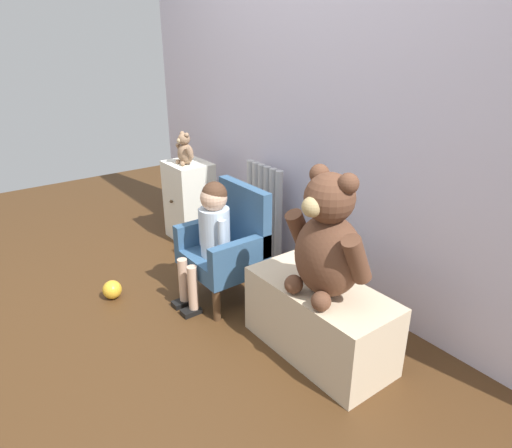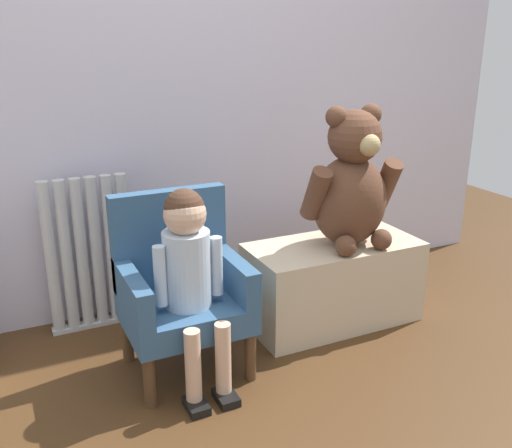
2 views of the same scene
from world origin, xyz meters
name	(u,v)px [view 2 (image 2 of 2)]	position (x,y,z in m)	size (l,w,h in m)	color
ground_plane	(260,440)	(0.00, 0.00, 0.00)	(6.00, 6.00, 0.00)	#452B15
back_wall	(145,40)	(0.00, 1.11, 1.20)	(3.80, 0.05, 2.40)	silver
radiator	(90,255)	(-0.33, 0.99, 0.33)	(0.37, 0.05, 0.67)	#B8BABE
child_armchair	(181,286)	(-0.08, 0.53, 0.33)	(0.44, 0.39, 0.67)	#32567A
child_figure	(189,261)	(-0.08, 0.42, 0.47)	(0.25, 0.35, 0.73)	silver
low_bench	(332,282)	(0.64, 0.59, 0.18)	(0.75, 0.36, 0.37)	beige
large_teddy_bear	(351,186)	(0.69, 0.55, 0.63)	(0.43, 0.30, 0.59)	brown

